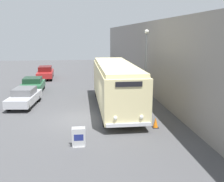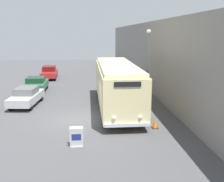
% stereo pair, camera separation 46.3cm
% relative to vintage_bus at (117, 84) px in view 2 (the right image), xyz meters
% --- Properties ---
extents(ground_plane, '(80.00, 80.00, 0.00)m').
position_rel_vintage_bus_xyz_m(ground_plane, '(-2.69, -2.46, -1.89)').
color(ground_plane, '#4C4C4F').
extents(building_wall_right, '(0.30, 60.00, 6.68)m').
position_rel_vintage_bus_xyz_m(building_wall_right, '(3.98, 7.54, 1.45)').
color(building_wall_right, gray).
rests_on(building_wall_right, ground_plane).
extents(vintage_bus, '(2.69, 10.92, 3.38)m').
position_rel_vintage_bus_xyz_m(vintage_bus, '(0.00, 0.00, 0.00)').
color(vintage_bus, black).
rests_on(vintage_bus, ground_plane).
extents(sign_board, '(0.67, 0.38, 1.02)m').
position_rel_vintage_bus_xyz_m(sign_board, '(-2.76, -6.75, -1.39)').
color(sign_board, gray).
rests_on(sign_board, ground_plane).
extents(streetlamp, '(0.36, 0.36, 5.90)m').
position_rel_vintage_bus_xyz_m(streetlamp, '(2.99, 2.81, 1.99)').
color(streetlamp, '#595E60').
rests_on(streetlamp, ground_plane).
extents(parked_car_near, '(2.18, 4.40, 1.42)m').
position_rel_vintage_bus_xyz_m(parked_car_near, '(-7.01, 1.45, -1.16)').
color(parked_car_near, black).
rests_on(parked_car_near, ground_plane).
extents(parked_car_mid, '(2.01, 4.04, 1.39)m').
position_rel_vintage_bus_xyz_m(parked_car_mid, '(-7.24, 6.57, -1.16)').
color(parked_car_mid, black).
rests_on(parked_car_mid, ground_plane).
extents(parked_car_far, '(2.09, 4.79, 1.55)m').
position_rel_vintage_bus_xyz_m(parked_car_far, '(-7.00, 14.15, -1.10)').
color(parked_car_far, black).
rests_on(parked_car_far, ground_plane).
extents(traffic_cone, '(0.36, 0.36, 0.65)m').
position_rel_vintage_bus_xyz_m(traffic_cone, '(1.82, -4.54, -1.57)').
color(traffic_cone, black).
rests_on(traffic_cone, ground_plane).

